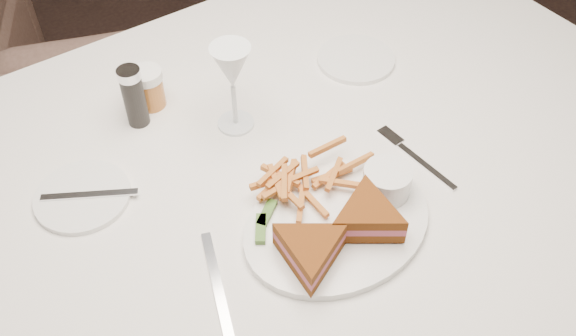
# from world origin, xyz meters

# --- Properties ---
(table) EXTENTS (1.63, 1.13, 0.75)m
(table) POSITION_xyz_m (0.37, -0.28, 0.38)
(table) COLOR silver
(table) RESTS_ON ground
(chair_far) EXTENTS (0.90, 0.88, 0.73)m
(chair_far) POSITION_xyz_m (0.40, 0.60, 0.36)
(chair_far) COLOR #4D372F
(chair_far) RESTS_ON ground
(table_setting) EXTENTS (0.77, 0.60, 0.18)m
(table_setting) POSITION_xyz_m (0.38, -0.34, 0.79)
(table_setting) COLOR white
(table_setting) RESTS_ON table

